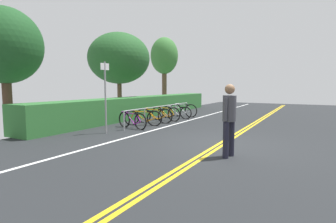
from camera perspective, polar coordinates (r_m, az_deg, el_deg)
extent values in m
cube|color=#232628|center=(8.05, 11.30, -7.12)|extent=(39.74, 12.87, 0.05)
cube|color=gold|center=(8.02, 11.86, -6.97)|extent=(35.77, 0.10, 0.00)
cube|color=gold|center=(8.06, 10.76, -6.88)|extent=(35.77, 0.10, 0.00)
cube|color=white|center=(9.41, -6.85, -5.03)|extent=(35.77, 0.12, 0.00)
cylinder|color=#9EA0A5|center=(10.38, -9.45, -1.99)|extent=(0.05, 0.05, 0.75)
cylinder|color=#9EA0A5|center=(11.52, -5.02, -1.19)|extent=(0.05, 0.05, 0.75)
cylinder|color=#9EA0A5|center=(12.73, -1.42, -0.52)|extent=(0.05, 0.05, 0.75)
cylinder|color=#9EA0A5|center=(13.97, 1.55, 0.02)|extent=(0.05, 0.05, 0.75)
cylinder|color=#9EA0A5|center=(15.25, 4.03, 0.48)|extent=(0.05, 0.05, 0.75)
cylinder|color=#9EA0A5|center=(12.69, -1.42, 1.15)|extent=(5.72, 0.04, 0.04)
torus|color=black|center=(11.22, -9.36, -1.72)|extent=(0.20, 0.69, 0.69)
torus|color=black|center=(10.50, -5.95, -2.18)|extent=(0.20, 0.69, 0.69)
cylinder|color=purple|center=(10.93, -8.14, -1.47)|extent=(0.15, 0.55, 0.47)
cylinder|color=purple|center=(10.86, -7.93, -0.42)|extent=(0.17, 0.66, 0.07)
cylinder|color=purple|center=(10.69, -6.97, -1.70)|extent=(0.07, 0.16, 0.42)
cylinder|color=purple|center=(10.63, -6.58, -2.47)|extent=(0.11, 0.35, 0.18)
cylinder|color=purple|center=(10.56, -6.36, -1.40)|extent=(0.08, 0.24, 0.29)
cylinder|color=purple|center=(11.16, -9.21, -0.97)|extent=(0.06, 0.14, 0.31)
cube|color=black|center=(10.62, -6.76, -0.47)|extent=(0.12, 0.21, 0.05)
cylinder|color=purple|center=(11.11, -9.06, 0.03)|extent=(0.46, 0.12, 0.03)
torus|color=black|center=(11.75, -7.84, -1.37)|extent=(0.26, 0.67, 0.69)
torus|color=black|center=(11.45, -2.91, -1.50)|extent=(0.26, 0.67, 0.69)
cylinder|color=orange|center=(11.62, -6.03, -1.03)|extent=(0.21, 0.58, 0.47)
cylinder|color=orange|center=(11.58, -5.72, -0.03)|extent=(0.25, 0.69, 0.07)
cylinder|color=orange|center=(11.52, -4.35, -1.15)|extent=(0.09, 0.17, 0.42)
cylinder|color=orange|center=(11.51, -3.79, -1.83)|extent=(0.15, 0.37, 0.18)
cylinder|color=orange|center=(11.46, -3.47, -0.82)|extent=(0.11, 0.26, 0.29)
cylinder|color=orange|center=(11.72, -7.61, -0.65)|extent=(0.08, 0.14, 0.31)
cube|color=black|center=(11.48, -4.03, 0.00)|extent=(0.14, 0.21, 0.05)
cylinder|color=orange|center=(11.68, -7.38, 0.32)|extent=(0.45, 0.17, 0.03)
torus|color=black|center=(12.48, -5.26, -0.89)|extent=(0.23, 0.70, 0.71)
torus|color=black|center=(12.16, -0.60, -1.03)|extent=(0.23, 0.70, 0.71)
cylinder|color=orange|center=(12.34, -3.54, -0.57)|extent=(0.18, 0.59, 0.48)
cylinder|color=orange|center=(12.30, -3.25, 0.40)|extent=(0.21, 0.70, 0.07)
cylinder|color=orange|center=(12.24, -1.96, -0.69)|extent=(0.08, 0.17, 0.43)
cylinder|color=orange|center=(12.22, -1.43, -1.35)|extent=(0.13, 0.38, 0.18)
cylinder|color=orange|center=(12.18, -1.13, -0.37)|extent=(0.10, 0.26, 0.30)
cylinder|color=orange|center=(12.44, -5.04, -0.19)|extent=(0.07, 0.14, 0.32)
cube|color=black|center=(12.19, -1.65, 0.43)|extent=(0.13, 0.21, 0.05)
cylinder|color=orange|center=(12.41, -4.82, 0.74)|extent=(0.45, 0.14, 0.03)
torus|color=black|center=(13.42, -2.22, -0.39)|extent=(0.11, 0.72, 0.72)
torus|color=black|center=(12.88, 1.28, -0.64)|extent=(0.11, 0.72, 0.72)
cylinder|color=orange|center=(13.20, -0.94, -0.13)|extent=(0.08, 0.56, 0.49)
cylinder|color=orange|center=(13.15, -0.72, 0.79)|extent=(0.09, 0.66, 0.07)
cylinder|color=orange|center=(13.02, 0.26, -0.28)|extent=(0.05, 0.16, 0.44)
cylinder|color=orange|center=(12.98, 0.65, -0.92)|extent=(0.06, 0.36, 0.18)
cylinder|color=orange|center=(12.92, 0.89, 0.00)|extent=(0.05, 0.24, 0.30)
cylinder|color=orange|center=(13.37, -2.06, 0.26)|extent=(0.05, 0.13, 0.32)
cube|color=black|center=(12.96, 0.49, 0.78)|extent=(0.10, 0.21, 0.05)
cylinder|color=orange|center=(13.33, -1.89, 1.14)|extent=(0.46, 0.06, 0.03)
torus|color=black|center=(14.25, -0.13, -0.15)|extent=(0.07, 0.66, 0.66)
torus|color=black|center=(13.79, 3.84, -0.35)|extent=(0.07, 0.66, 0.66)
cylinder|color=silver|center=(14.07, 1.33, 0.09)|extent=(0.05, 0.61, 0.45)
cylinder|color=silver|center=(14.02, 1.59, 0.88)|extent=(0.06, 0.73, 0.07)
cylinder|color=silver|center=(13.91, 2.68, -0.04)|extent=(0.04, 0.17, 0.41)
cylinder|color=silver|center=(13.88, 3.12, -0.59)|extent=(0.05, 0.39, 0.17)
cylinder|color=silver|center=(13.83, 3.39, 0.20)|extent=(0.04, 0.26, 0.28)
cylinder|color=silver|center=(14.22, 0.07, 0.42)|extent=(0.04, 0.14, 0.30)
cube|color=black|center=(13.86, 2.95, 0.88)|extent=(0.09, 0.20, 0.05)
cylinder|color=silver|center=(14.18, 0.26, 1.20)|extent=(0.46, 0.04, 0.03)
torus|color=black|center=(15.04, 1.60, 0.30)|extent=(0.07, 0.74, 0.74)
torus|color=black|center=(14.65, 4.95, 0.14)|extent=(0.07, 0.74, 0.74)
cylinder|color=silver|center=(14.88, 2.84, 0.57)|extent=(0.05, 0.55, 0.51)
cylinder|color=silver|center=(14.84, 3.06, 1.42)|extent=(0.05, 0.65, 0.07)
cylinder|color=silver|center=(14.75, 3.98, 0.46)|extent=(0.04, 0.16, 0.46)
cylinder|color=silver|center=(14.72, 4.35, -0.13)|extent=(0.04, 0.35, 0.19)
cylinder|color=silver|center=(14.68, 4.57, 0.73)|extent=(0.04, 0.24, 0.31)
cylinder|color=silver|center=(15.01, 1.77, 0.92)|extent=(0.04, 0.13, 0.34)
cube|color=black|center=(14.70, 4.20, 1.43)|extent=(0.08, 0.20, 0.05)
cylinder|color=silver|center=(14.97, 1.93, 1.72)|extent=(0.46, 0.04, 0.03)
cylinder|color=#1E1E2D|center=(6.74, 13.48, -5.62)|extent=(0.14, 0.14, 0.88)
cylinder|color=#1E1E2D|center=(6.48, 12.30, -6.03)|extent=(0.14, 0.14, 0.88)
cylinder|color=#3F3F47|center=(6.50, 13.05, 0.65)|extent=(0.32, 0.32, 0.62)
sphere|color=#8C6647|center=(6.48, 13.14, 4.70)|extent=(0.24, 0.24, 0.24)
cylinder|color=#3F3F47|center=(6.68, 13.84, 0.64)|extent=(0.09, 0.09, 0.55)
cylinder|color=#3F3F47|center=(6.33, 12.21, 0.41)|extent=(0.09, 0.09, 0.55)
cylinder|color=gray|center=(9.81, -13.29, 2.88)|extent=(0.06, 0.06, 2.58)
cube|color=white|center=(9.82, -13.44, 9.37)|extent=(0.36, 0.08, 0.24)
cube|color=#2D6B30|center=(15.11, -5.50, 1.11)|extent=(14.72, 1.26, 1.11)
cylinder|color=#473323|center=(11.31, -31.16, 0.92)|extent=(0.33, 0.33, 1.94)
ellipsoid|color=#1C4C21|center=(11.37, -31.73, 11.99)|extent=(2.62, 2.62, 2.72)
cylinder|color=brown|center=(15.65, -10.35, 2.79)|extent=(0.26, 0.26, 1.98)
ellipsoid|color=#235626|center=(15.70, -10.50, 11.18)|extent=(3.51, 3.51, 2.90)
cylinder|color=brown|center=(20.45, -0.79, 4.60)|extent=(0.36, 0.36, 2.75)
ellipsoid|color=#387533|center=(20.57, -0.80, 11.90)|extent=(2.09, 2.09, 2.75)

